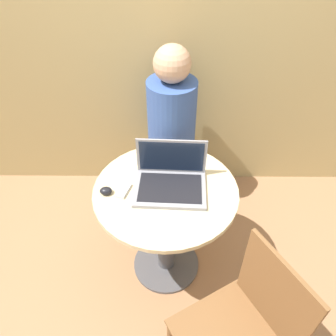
{
  "coord_description": "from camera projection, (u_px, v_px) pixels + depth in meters",
  "views": [
    {
      "loc": [
        0.02,
        -1.18,
        1.9
      ],
      "look_at": [
        0.01,
        0.05,
        0.8
      ],
      "focal_mm": 35.0,
      "sensor_mm": 36.0,
      "label": 1
    }
  ],
  "objects": [
    {
      "name": "laptop",
      "position": [
        171.0,
        179.0,
        1.67
      ],
      "size": [
        0.37,
        0.28,
        0.23
      ],
      "color": "gray",
      "rests_on": "round_table"
    },
    {
      "name": "chair_empty",
      "position": [
        242.0,
        331.0,
        1.39
      ],
      "size": [
        0.54,
        0.54,
        0.88
      ],
      "color": "brown",
      "rests_on": "ground_plane"
    },
    {
      "name": "cell_phone",
      "position": [
        123.0,
        190.0,
        1.66
      ],
      "size": [
        0.08,
        0.11,
        0.02
      ],
      "color": "silver",
      "rests_on": "round_table"
    },
    {
      "name": "computer_mouse",
      "position": [
        106.0,
        191.0,
        1.65
      ],
      "size": [
        0.06,
        0.05,
        0.04
      ],
      "color": "black",
      "rests_on": "round_table"
    },
    {
      "name": "round_table",
      "position": [
        166.0,
        215.0,
        1.82
      ],
      "size": [
        0.75,
        0.75,
        0.7
      ],
      "color": "#4C4C51",
      "rests_on": "ground_plane"
    },
    {
      "name": "person_seated",
      "position": [
        172.0,
        139.0,
        2.31
      ],
      "size": [
        0.35,
        0.51,
        1.21
      ],
      "color": "brown",
      "rests_on": "ground_plane"
    },
    {
      "name": "back_wall",
      "position": [
        167.0,
        13.0,
        1.93
      ],
      "size": [
        7.0,
        0.05,
        2.6
      ],
      "color": "tan",
      "rests_on": "ground_plane"
    },
    {
      "name": "ground_plane",
      "position": [
        166.0,
        264.0,
        2.15
      ],
      "size": [
        12.0,
        12.0,
        0.0
      ],
      "primitive_type": "plane",
      "color": "#9E704C"
    }
  ]
}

